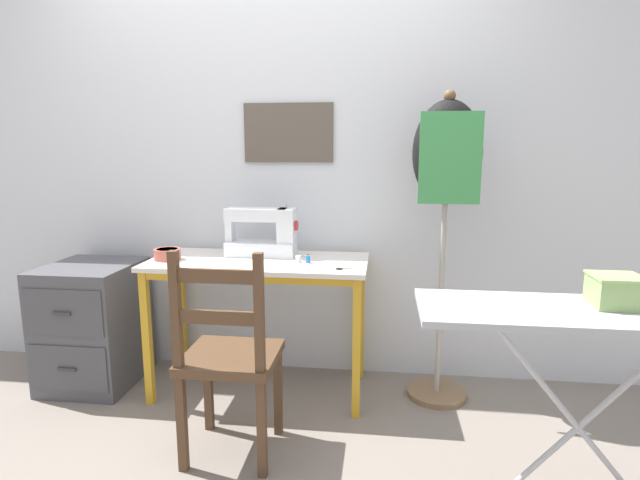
{
  "coord_description": "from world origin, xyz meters",
  "views": [
    {
      "loc": [
        0.66,
        -2.29,
        1.33
      ],
      "look_at": [
        0.34,
        0.24,
        0.87
      ],
      "focal_mm": 28.0,
      "sensor_mm": 36.0,
      "label": 1
    }
  ],
  "objects_px": {
    "sewing_machine": "(264,234)",
    "wooden_chair": "(229,359)",
    "fabric_bowl": "(167,254)",
    "ironing_board": "(589,322)",
    "storage_box": "(616,291)",
    "thread_spool_near_machine": "(298,259)",
    "filing_cabinet": "(94,324)",
    "thread_spool_mid_table": "(308,259)",
    "dress_form": "(447,171)",
    "scissors": "(344,268)"
  },
  "relations": [
    {
      "from": "sewing_machine",
      "to": "wooden_chair",
      "type": "distance_m",
      "value": 0.83
    },
    {
      "from": "fabric_bowl",
      "to": "ironing_board",
      "type": "bearing_deg",
      "value": -24.8
    },
    {
      "from": "fabric_bowl",
      "to": "storage_box",
      "type": "height_order",
      "value": "storage_box"
    },
    {
      "from": "thread_spool_near_machine",
      "to": "filing_cabinet",
      "type": "distance_m",
      "value": 1.27
    },
    {
      "from": "thread_spool_mid_table",
      "to": "storage_box",
      "type": "bearing_deg",
      "value": -35.06
    },
    {
      "from": "sewing_machine",
      "to": "ironing_board",
      "type": "distance_m",
      "value": 1.66
    },
    {
      "from": "sewing_machine",
      "to": "filing_cabinet",
      "type": "relative_size",
      "value": 0.57
    },
    {
      "from": "dress_form",
      "to": "thread_spool_near_machine",
      "type": "bearing_deg",
      "value": -173.68
    },
    {
      "from": "scissors",
      "to": "storage_box",
      "type": "height_order",
      "value": "storage_box"
    },
    {
      "from": "filing_cabinet",
      "to": "dress_form",
      "type": "relative_size",
      "value": 0.43
    },
    {
      "from": "scissors",
      "to": "thread_spool_near_machine",
      "type": "distance_m",
      "value": 0.27
    },
    {
      "from": "fabric_bowl",
      "to": "ironing_board",
      "type": "height_order",
      "value": "ironing_board"
    },
    {
      "from": "wooden_chair",
      "to": "ironing_board",
      "type": "bearing_deg",
      "value": -12.24
    },
    {
      "from": "sewing_machine",
      "to": "thread_spool_mid_table",
      "type": "relative_size",
      "value": 9.16
    },
    {
      "from": "storage_box",
      "to": "thread_spool_mid_table",
      "type": "bearing_deg",
      "value": 144.94
    },
    {
      "from": "scissors",
      "to": "dress_form",
      "type": "bearing_deg",
      "value": 21.25
    },
    {
      "from": "wooden_chair",
      "to": "filing_cabinet",
      "type": "distance_m",
      "value": 1.16
    },
    {
      "from": "wooden_chair",
      "to": "scissors",
      "type": "bearing_deg",
      "value": 45.55
    },
    {
      "from": "sewing_machine",
      "to": "thread_spool_mid_table",
      "type": "height_order",
      "value": "sewing_machine"
    },
    {
      "from": "wooden_chair",
      "to": "dress_form",
      "type": "bearing_deg",
      "value": 34.53
    },
    {
      "from": "thread_spool_mid_table",
      "to": "storage_box",
      "type": "relative_size",
      "value": 0.28
    },
    {
      "from": "fabric_bowl",
      "to": "sewing_machine",
      "type": "bearing_deg",
      "value": 18.12
    },
    {
      "from": "wooden_chair",
      "to": "dress_form",
      "type": "relative_size",
      "value": 0.58
    },
    {
      "from": "sewing_machine",
      "to": "thread_spool_near_machine",
      "type": "distance_m",
      "value": 0.28
    },
    {
      "from": "sewing_machine",
      "to": "fabric_bowl",
      "type": "height_order",
      "value": "sewing_machine"
    },
    {
      "from": "thread_spool_near_machine",
      "to": "storage_box",
      "type": "height_order",
      "value": "storage_box"
    },
    {
      "from": "fabric_bowl",
      "to": "wooden_chair",
      "type": "relative_size",
      "value": 0.15
    },
    {
      "from": "scissors",
      "to": "thread_spool_near_machine",
      "type": "xyz_separation_m",
      "value": [
        -0.25,
        0.11,
        0.02
      ]
    },
    {
      "from": "thread_spool_mid_table",
      "to": "dress_form",
      "type": "relative_size",
      "value": 0.03
    },
    {
      "from": "wooden_chair",
      "to": "ironing_board",
      "type": "distance_m",
      "value": 1.39
    },
    {
      "from": "ironing_board",
      "to": "fabric_bowl",
      "type": "bearing_deg",
      "value": 155.2
    },
    {
      "from": "fabric_bowl",
      "to": "thread_spool_near_machine",
      "type": "xyz_separation_m",
      "value": [
        0.71,
        0.02,
        -0.01
      ]
    },
    {
      "from": "thread_spool_near_machine",
      "to": "thread_spool_mid_table",
      "type": "xyz_separation_m",
      "value": [
        0.05,
        -0.0,
        0.0
      ]
    },
    {
      "from": "ironing_board",
      "to": "storage_box",
      "type": "height_order",
      "value": "storage_box"
    },
    {
      "from": "scissors",
      "to": "thread_spool_mid_table",
      "type": "xyz_separation_m",
      "value": [
        -0.2,
        0.11,
        0.02
      ]
    },
    {
      "from": "thread_spool_near_machine",
      "to": "fabric_bowl",
      "type": "bearing_deg",
      "value": -178.51
    },
    {
      "from": "scissors",
      "to": "thread_spool_mid_table",
      "type": "distance_m",
      "value": 0.22
    },
    {
      "from": "dress_form",
      "to": "storage_box",
      "type": "distance_m",
      "value": 1.07
    },
    {
      "from": "ironing_board",
      "to": "storage_box",
      "type": "distance_m",
      "value": 0.14
    },
    {
      "from": "storage_box",
      "to": "wooden_chair",
      "type": "bearing_deg",
      "value": 170.36
    },
    {
      "from": "dress_form",
      "to": "ironing_board",
      "type": "xyz_separation_m",
      "value": [
        0.36,
        -0.94,
        -0.45
      ]
    },
    {
      "from": "thread_spool_near_machine",
      "to": "wooden_chair",
      "type": "distance_m",
      "value": 0.69
    },
    {
      "from": "filing_cabinet",
      "to": "scissors",
      "type": "bearing_deg",
      "value": -5.3
    },
    {
      "from": "storage_box",
      "to": "filing_cabinet",
      "type": "bearing_deg",
      "value": 160.81
    },
    {
      "from": "sewing_machine",
      "to": "dress_form",
      "type": "distance_m",
      "value": 1.03
    },
    {
      "from": "thread_spool_mid_table",
      "to": "storage_box",
      "type": "xyz_separation_m",
      "value": [
        1.15,
        -0.81,
        0.1
      ]
    },
    {
      "from": "fabric_bowl",
      "to": "scissors",
      "type": "bearing_deg",
      "value": -5.59
    },
    {
      "from": "dress_form",
      "to": "ironing_board",
      "type": "bearing_deg",
      "value": -69.01
    },
    {
      "from": "filing_cabinet",
      "to": "fabric_bowl",
      "type": "bearing_deg",
      "value": -4.73
    },
    {
      "from": "wooden_chair",
      "to": "storage_box",
      "type": "xyz_separation_m",
      "value": [
        1.41,
        -0.24,
        0.42
      ]
    }
  ]
}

